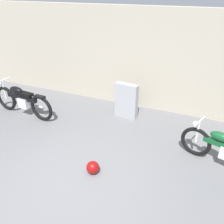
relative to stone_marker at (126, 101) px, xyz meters
The scene contains 5 objects.
ground_plane 3.09m from the stone_marker, 90.62° to the right, with size 40.00×40.00×0.00m, color slate.
building_wall 1.35m from the stone_marker, 91.98° to the left, with size 18.00×0.30×2.93m, color #B2A893.
stone_marker is the anchor object (origin of this frame).
helmet 2.51m from the stone_marker, 85.46° to the right, with size 0.27×0.27×0.27m, color maroon.
motorcycle_black 3.01m from the stone_marker, 159.37° to the right, with size 2.16×0.60×0.97m.
Camera 1 is at (2.07, -2.70, 3.43)m, focal length 38.28 mm.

